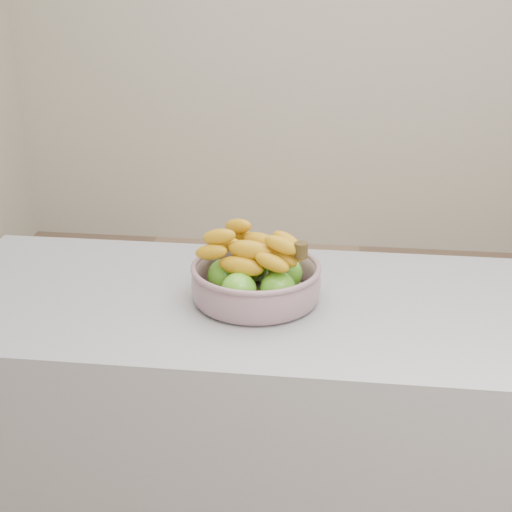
# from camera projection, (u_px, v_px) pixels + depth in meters

# --- Properties ---
(ground) EXTENTS (4.00, 4.00, 0.00)m
(ground) POSITION_uv_depth(u_px,v_px,m) (364.00, 463.00, 2.41)
(ground) COLOR #9A785E
(ground) RESTS_ON ground
(counter) EXTENTS (2.00, 0.60, 0.90)m
(counter) POSITION_uv_depth(u_px,v_px,m) (380.00, 479.00, 1.67)
(counter) COLOR gray
(counter) RESTS_ON ground
(fruit_bowl) EXTENTS (0.28, 0.28, 0.15)m
(fruit_bowl) POSITION_uv_depth(u_px,v_px,m) (256.00, 277.00, 1.51)
(fruit_bowl) COLOR #909BAD
(fruit_bowl) RESTS_ON counter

